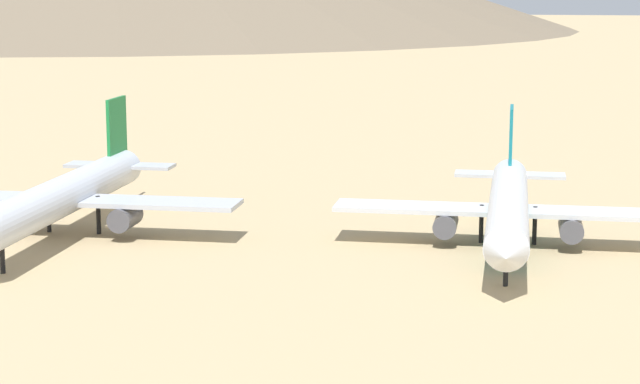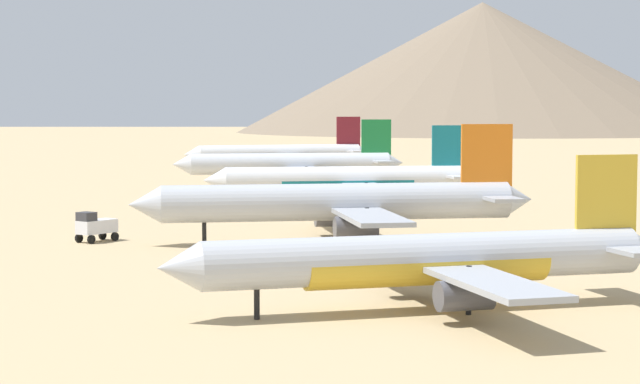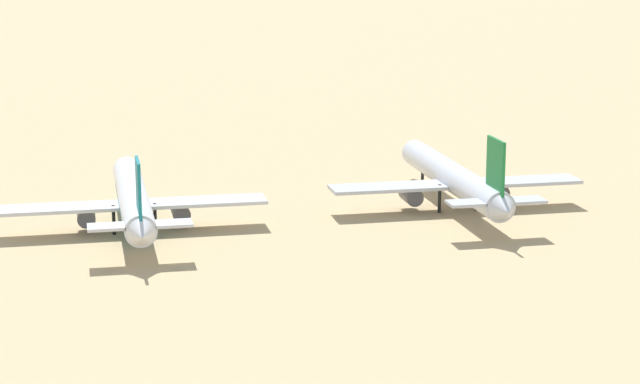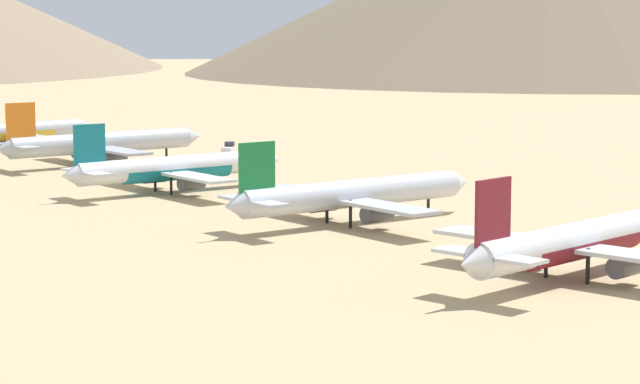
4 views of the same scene
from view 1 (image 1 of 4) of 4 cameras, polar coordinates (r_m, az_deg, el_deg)
The scene contains 3 objects.
ground_plane at distance 125.44m, azimuth 8.90°, elevation -3.21°, with size 1800.00×1800.00×0.00m, color tan.
parked_jet_1 at distance 135.45m, azimuth -12.60°, elevation -0.21°, with size 50.16×40.71×14.47m.
parked_jet_2 at distance 128.38m, azimuth 9.36°, elevation -0.78°, with size 48.43×39.30×13.97m.
Camera 1 is at (121.78, 6.26, 29.44)m, focal length 64.27 mm.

